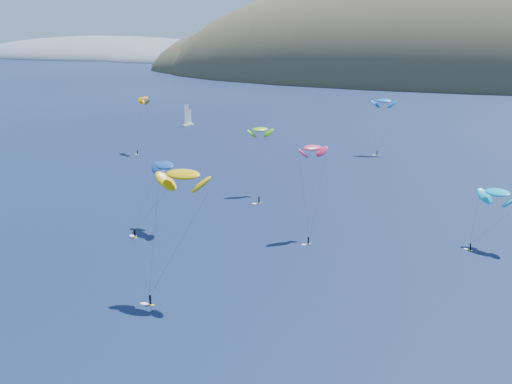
{
  "coord_description": "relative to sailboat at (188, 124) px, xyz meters",
  "views": [
    {
      "loc": [
        43.98,
        -62.91,
        45.89
      ],
      "look_at": [
        -10.39,
        80.0,
        9.0
      ],
      "focal_mm": 50.0,
      "sensor_mm": 36.0,
      "label": 1
    }
  ],
  "objects": [
    {
      "name": "kitesurfer_4",
      "position": [
        94.3,
        -36.22,
        17.68
      ],
      "size": [
        8.82,
        7.65,
        20.94
      ],
      "rotation": [
        0.0,
        0.0,
        0.19
      ],
      "color": "yellow",
      "rests_on": "ground"
    },
    {
      "name": "kitesurfer_3",
      "position": [
        74.62,
        -107.01,
        16.41
      ],
      "size": [
        8.39,
        15.66,
        19.34
      ],
      "rotation": [
        0.0,
        0.0,
        0.68
      ],
      "color": "yellow",
      "rests_on": "ground"
    },
    {
      "name": "kitesurfer_5",
      "position": [
        136.95,
        -134.75,
        10.66
      ],
      "size": [
        9.84,
        9.27,
        14.12
      ],
      "rotation": [
        0.0,
        0.0,
        -0.61
      ],
      "color": "yellow",
      "rests_on": "ground"
    },
    {
      "name": "sailboat",
      "position": [
        0.0,
        0.0,
        0.0
      ],
      "size": [
        8.92,
        7.66,
        10.89
      ],
      "rotation": [
        0.0,
        0.0,
        -0.14
      ],
      "color": "white",
      "rests_on": "ground"
    },
    {
      "name": "headland",
      "position": [
        -348.19,
        528.13,
        -4.28
      ],
      "size": [
        460.0,
        250.0,
        60.0
      ],
      "color": "slate",
      "rests_on": "ground"
    },
    {
      "name": "kitesurfer_2",
      "position": [
        88.85,
        -181.63,
        20.19
      ],
      "size": [
        9.82,
        9.12,
        23.83
      ],
      "rotation": [
        0.0,
        0.0,
        -0.05
      ],
      "color": "yellow",
      "rests_on": "ground"
    },
    {
      "name": "kitesurfer_1",
      "position": [
        14.3,
        -63.03,
        18.15
      ],
      "size": [
        7.81,
        10.89,
        21.13
      ],
      "rotation": [
        0.0,
        0.0,
        -0.63
      ],
      "color": "yellow",
      "rests_on": "ground"
    },
    {
      "name": "kitesurfer_10",
      "position": [
        66.69,
        -146.72,
        13.52
      ],
      "size": [
        11.02,
        14.98,
        17.33
      ],
      "rotation": [
        0.0,
        0.0,
        -0.67
      ],
      "color": "yellow",
      "rests_on": "ground"
    },
    {
      "name": "kitesurfer_9",
      "position": [
        98.91,
        -139.9,
        18.4
      ],
      "size": [
        6.96,
        11.37,
        21.3
      ],
      "rotation": [
        0.0,
        0.0,
        0.86
      ],
      "color": "yellow",
      "rests_on": "ground"
    }
  ]
}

